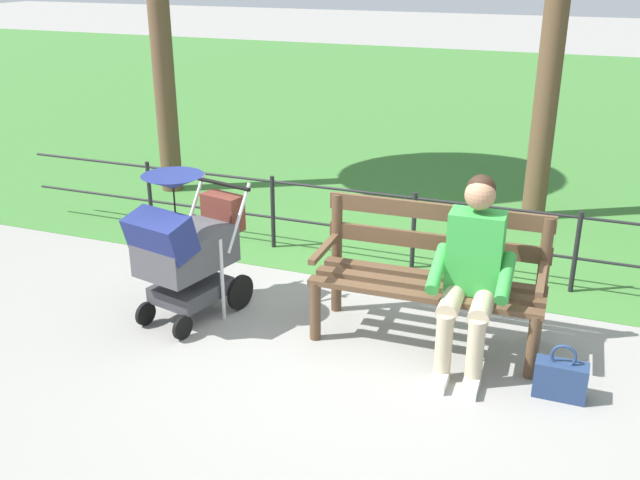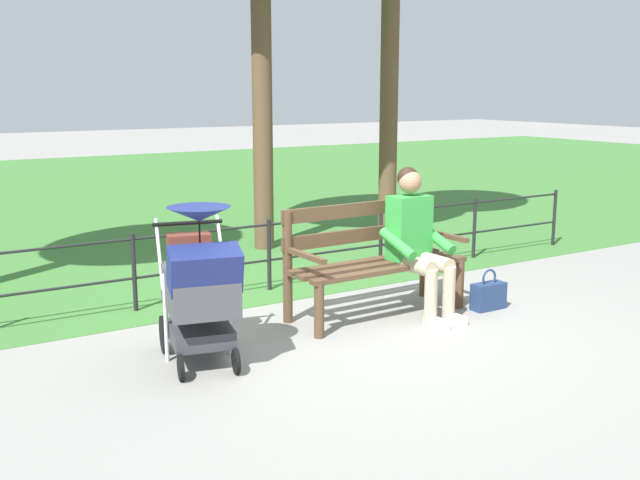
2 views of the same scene
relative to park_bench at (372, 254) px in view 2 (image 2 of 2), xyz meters
The scene contains 7 objects.
ground_plane 0.67m from the park_bench, 15.96° to the left, with size 60.00×60.00×0.00m, color gray.
grass_lawn 8.71m from the park_bench, 87.35° to the right, with size 40.00×16.00×0.01m, color #3D7533.
park_bench is the anchor object (origin of this frame).
person_on_bench 0.42m from the park_bench, 144.83° to the left, with size 0.54×0.74×1.28m.
stroller 1.79m from the park_bench, 11.99° to the left, with size 0.68×0.97×1.15m.
handbag 1.13m from the park_bench, 153.98° to the left, with size 0.32×0.14×0.37m.
park_fence 1.15m from the park_bench, 83.95° to the right, with size 8.06×0.04×0.70m.
Camera 2 is at (3.32, 5.04, 1.94)m, focal length 42.12 mm.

